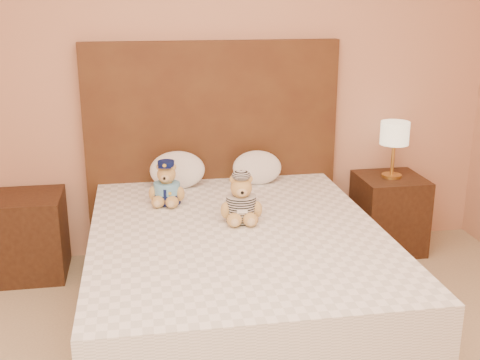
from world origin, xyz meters
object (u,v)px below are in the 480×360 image
object	(u,v)px
nightstand_right	(389,213)
pillow_right	(257,166)
lamp	(395,136)
pillow_left	(177,168)
bed	(237,275)
nightstand_left	(30,236)
teddy_prisoner	(241,198)
teddy_police	(167,183)

from	to	relation	value
nightstand_right	pillow_right	size ratio (longest dim) A/B	1.62
lamp	pillow_left	world-z (taller)	lamp
bed	nightstand_left	size ratio (longest dim) A/B	3.64
nightstand_left	pillow_right	xyz separation A→B (m)	(1.53, 0.03, 0.39)
lamp	teddy_prisoner	xyz separation A→B (m)	(-1.20, -0.68, -0.16)
teddy_prisoner	pillow_right	world-z (taller)	teddy_prisoner
teddy_prisoner	pillow_left	world-z (taller)	teddy_prisoner
nightstand_right	teddy_prisoner	xyz separation A→B (m)	(-1.20, -0.68, 0.41)
nightstand_right	pillow_left	bearing A→B (deg)	178.87
lamp	pillow_right	distance (m)	0.99
teddy_police	nightstand_right	bearing A→B (deg)	23.65
teddy_prisoner	bed	bearing A→B (deg)	-105.11
nightstand_right	pillow_right	bearing A→B (deg)	178.23
teddy_prisoner	pillow_left	size ratio (longest dim) A/B	0.76
bed	pillow_right	xyz separation A→B (m)	(0.28, 0.83, 0.39)
lamp	pillow_left	xyz separation A→B (m)	(-1.52, 0.03, -0.17)
teddy_police	teddy_prisoner	world-z (taller)	teddy_prisoner
bed	teddy_prisoner	size ratio (longest dim) A/B	7.16
teddy_police	pillow_right	bearing A→B (deg)	40.53
pillow_left	nightstand_right	bearing A→B (deg)	-1.13
nightstand_right	teddy_prisoner	size ratio (longest dim) A/B	1.97
bed	nightstand_right	xyz separation A→B (m)	(1.25, 0.80, -0.00)
lamp	teddy_police	distance (m)	1.64
teddy_prisoner	pillow_right	xyz separation A→B (m)	(0.23, 0.71, -0.02)
pillow_left	teddy_police	bearing A→B (deg)	-105.16
nightstand_right	pillow_right	distance (m)	1.05
nightstand_left	bed	bearing A→B (deg)	-32.62
nightstand_right	teddy_police	bearing A→B (deg)	-169.43
pillow_right	pillow_left	bearing A→B (deg)	180.00
lamp	pillow_right	world-z (taller)	lamp
teddy_prisoner	teddy_police	bearing A→B (deg)	141.64
nightstand_right	teddy_prisoner	world-z (taller)	teddy_prisoner
teddy_police	pillow_right	size ratio (longest dim) A/B	0.80
nightstand_right	teddy_police	distance (m)	1.68
pillow_left	pillow_right	bearing A→B (deg)	0.00
nightstand_right	lamp	size ratio (longest dim) A/B	1.38
nightstand_left	lamp	size ratio (longest dim) A/B	1.38
pillow_right	nightstand_left	bearing A→B (deg)	-178.88
nightstand_right	pillow_left	xyz separation A→B (m)	(-1.52, 0.03, 0.41)
bed	teddy_police	bearing A→B (deg)	125.29
lamp	teddy_police	world-z (taller)	lamp
bed	nightstand_left	xyz separation A→B (m)	(-1.25, 0.80, -0.00)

